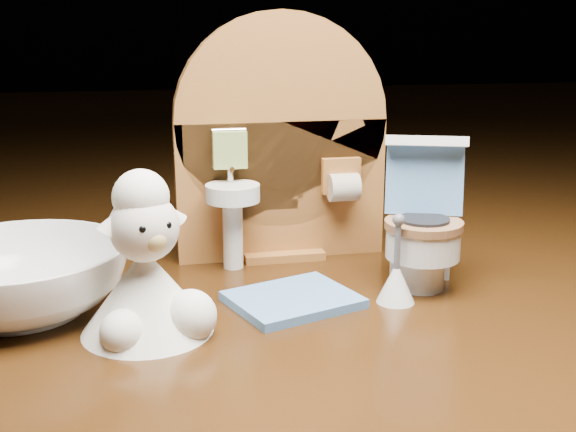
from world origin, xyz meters
name	(u,v)px	position (x,y,z in m)	size (l,w,h in m)	color
backdrop_panel	(280,153)	(0.00, 0.06, 0.07)	(0.13, 0.05, 0.15)	#9F6029
toy_toilet	(422,231)	(0.07, 0.00, 0.03)	(0.05, 0.06, 0.08)	white
bath_mat	(293,300)	(-0.01, -0.02, 0.00)	(0.06, 0.05, 0.00)	#5384BC
toilet_brush	(396,279)	(0.04, -0.03, 0.01)	(0.02, 0.02, 0.05)	white
plush_lamb	(147,277)	(-0.08, -0.04, 0.03)	(0.06, 0.06, 0.08)	white
ceramic_bowl	(19,280)	(-0.15, 0.00, 0.02)	(0.11, 0.11, 0.03)	white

